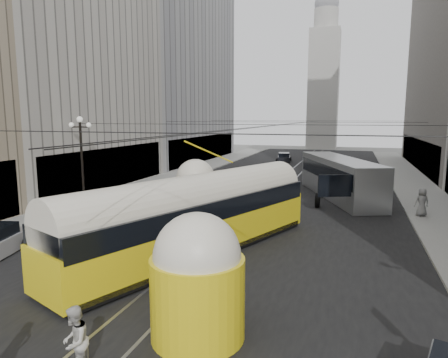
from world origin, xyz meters
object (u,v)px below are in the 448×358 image
Objects in this scene: city_bus at (339,176)px; pedestrian_sidewalk_right at (422,202)px; pedestrian_crossing_b at (75,342)px; streetcar at (196,215)px.

pedestrian_sidewalk_right is (5.32, -5.33, -0.69)m from city_bus.
city_bus reaches higher than pedestrian_crossing_b.
streetcar is 8.98× the size of pedestrian_sidewalk_right.
streetcar is 9.47m from pedestrian_crossing_b.
city_bus is (5.95, 16.09, -0.12)m from streetcar.
pedestrian_crossing_b is at bearing 43.07° from pedestrian_sidewalk_right.
city_bus is 7.18× the size of pedestrian_sidewalk_right.
pedestrian_crossing_b is (-5.45, -25.49, -0.85)m from city_bus.
streetcar is at bearing 24.83° from pedestrian_sidewalk_right.
pedestrian_sidewalk_right is (10.77, 20.16, 0.15)m from pedestrian_crossing_b.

